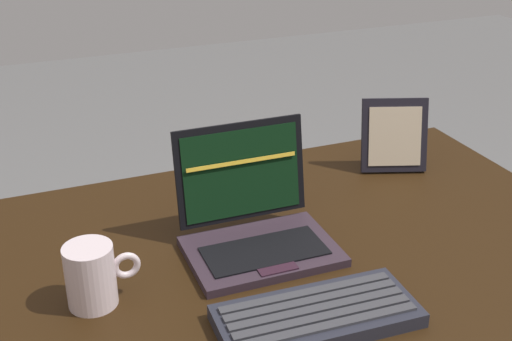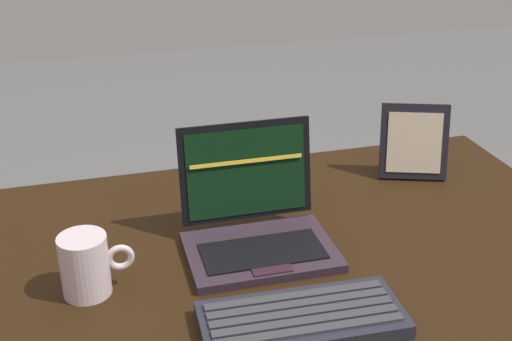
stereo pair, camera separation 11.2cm
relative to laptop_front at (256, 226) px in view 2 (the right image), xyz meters
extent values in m
cube|color=black|center=(-0.04, -0.05, -0.06)|extent=(1.33, 0.82, 0.03)
cylinder|color=black|center=(0.57, 0.30, -0.42)|extent=(0.05, 0.05, 0.70)
cube|color=#32252F|center=(0.00, -0.03, -0.03)|extent=(0.26, 0.18, 0.02)
cube|color=black|center=(0.00, -0.04, -0.03)|extent=(0.21, 0.10, 0.00)
cube|color=#2E1825|center=(0.00, -0.10, -0.03)|extent=(0.07, 0.03, 0.00)
cube|color=black|center=(0.00, 0.07, 0.07)|extent=(0.24, 0.04, 0.18)
cube|color=black|center=(0.00, 0.07, 0.07)|extent=(0.22, 0.03, 0.15)
cube|color=yellow|center=(0.00, 0.06, 0.10)|extent=(0.20, 0.00, 0.01)
cube|color=#242530|center=(0.01, -0.23, -0.03)|extent=(0.30, 0.14, 0.02)
cube|color=#38383D|center=(0.00, -0.27, -0.02)|extent=(0.28, 0.03, 0.00)
cube|color=#38383D|center=(0.00, -0.25, -0.02)|extent=(0.28, 0.03, 0.00)
cube|color=#38383D|center=(0.01, -0.23, -0.02)|extent=(0.28, 0.03, 0.00)
cube|color=#38383D|center=(0.01, -0.21, -0.02)|extent=(0.28, 0.03, 0.00)
cube|color=#38383D|center=(0.01, -0.19, -0.02)|extent=(0.28, 0.03, 0.00)
cube|color=black|center=(0.40, 0.19, 0.04)|extent=(0.15, 0.10, 0.16)
cube|color=#C8B394|center=(0.39, 0.18, 0.04)|extent=(0.12, 0.07, 0.12)
cube|color=black|center=(0.41, 0.21, -0.03)|extent=(0.02, 0.02, 0.03)
cylinder|color=silver|center=(-0.29, -0.06, 0.01)|extent=(0.08, 0.08, 0.10)
torus|color=silver|center=(-0.24, -0.06, 0.01)|extent=(0.04, 0.01, 0.04)
camera|label=1|loc=(-0.38, -0.95, 0.59)|focal=47.65mm
camera|label=2|loc=(-0.27, -0.99, 0.59)|focal=47.65mm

